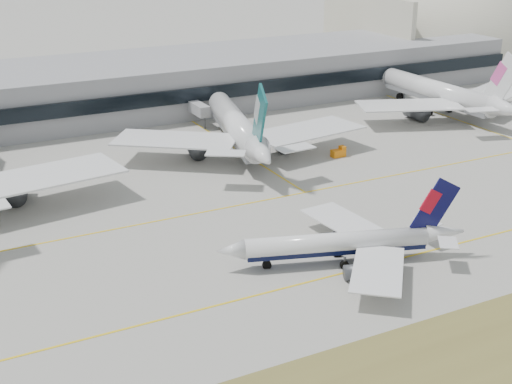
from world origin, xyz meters
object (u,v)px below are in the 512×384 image
widebody_china_air (443,94)px  widebody_cathay (238,129)px  hangar (451,58)px  taxiing_airliner (346,243)px  terminal (101,89)px

widebody_china_air → widebody_cathay: bearing=93.4°
widebody_cathay → widebody_china_air: size_ratio=0.99×
widebody_china_air → hangar: bearing=-44.2°
widebody_cathay → hangar: hangar is taller
widebody_china_air → hangar: hangar is taller
taxiing_airliner → terminal: (-9.63, 116.50, 3.94)m
taxiing_airliner → terminal: size_ratio=0.15×
terminal → hangar: 156.05m
widebody_cathay → terminal: (-20.03, 52.78, 1.37)m
widebody_china_air → terminal: widebody_china_air is taller
hangar → taxiing_airliner: bearing=-136.7°
hangar → terminal: bearing=-172.6°
taxiing_airliner → widebody_china_air: bearing=-122.0°
widebody_china_air → taxiing_airliner: bearing=129.6°
widebody_cathay → widebody_china_air: bearing=-72.0°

